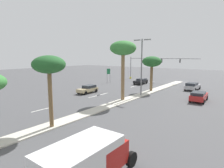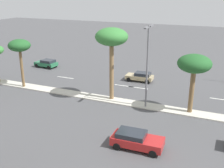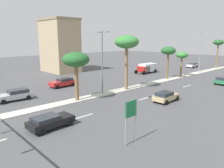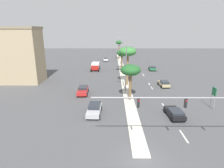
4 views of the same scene
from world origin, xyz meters
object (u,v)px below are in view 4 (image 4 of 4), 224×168
object	(u,v)px
street_lamp_right	(126,65)
box_truck	(96,66)
directional_road_sign	(214,94)
palm_tree_rear	(122,55)
palm_tree_mid	(128,52)
sedan_black_near	(175,113)
sedan_white_inboard	(106,59)
sedan_green_outboard	(152,68)
sedan_red_far	(83,90)
palm_tree_left	(131,71)
palm_tree_right	(122,53)
commercial_building	(19,55)
sedan_silver_leading	(94,109)
palm_tree_trailing	(119,43)
sedan_tan_center	(164,83)
street_lamp_mid	(121,49)

from	to	relation	value
street_lamp_right	box_truck	size ratio (longest dim) A/B	1.59
directional_road_sign	palm_tree_rear	xyz separation A→B (m)	(-13.11, 30.53, 2.02)
palm_tree_mid	sedan_black_near	xyz separation A→B (m)	(5.69, -16.18, -6.68)
street_lamp_right	sedan_black_near	distance (m)	14.15
sedan_white_inboard	sedan_green_outboard	bearing A→B (deg)	-49.97
directional_road_sign	sedan_white_inboard	xyz separation A→B (m)	(-18.87, 47.06, -1.75)
sedan_red_far	sedan_black_near	distance (m)	17.84
sedan_black_near	street_lamp_right	bearing A→B (deg)	118.29
palm_tree_left	palm_tree_right	bearing A→B (deg)	91.47
palm_tree_right	sedan_black_near	world-z (taller)	palm_tree_right
commercial_building	sedan_green_outboard	bearing A→B (deg)	21.57
sedan_white_inboard	sedan_silver_leading	xyz separation A→B (m)	(0.21, -49.27, 0.07)
commercial_building	palm_tree_right	distance (m)	26.28
street_lamp_right	sedan_black_near	bearing A→B (deg)	-61.71
sedan_black_near	sedan_green_outboard	distance (m)	32.41
palm_tree_trailing	sedan_red_far	xyz separation A→B (m)	(-8.34, -43.08, -5.97)
palm_tree_right	sedan_tan_center	bearing A→B (deg)	-57.57
palm_tree_mid	sedan_white_inboard	size ratio (longest dim) A/B	2.01
street_lamp_mid	sedan_silver_leading	bearing A→B (deg)	-97.87
palm_tree_left	palm_tree_rear	bearing A→B (deg)	90.57
commercial_building	sedan_black_near	world-z (taller)	commercial_building
street_lamp_right	street_lamp_mid	distance (m)	30.24
palm_tree_right	sedan_silver_leading	world-z (taller)	palm_tree_right
directional_road_sign	sedan_white_inboard	size ratio (longest dim) A/B	0.82
sedan_red_far	box_truck	distance (m)	22.40
street_lamp_right	box_truck	xyz separation A→B (m)	(-7.97, 20.69, -4.21)
commercial_building	sedan_silver_leading	xyz separation A→B (m)	(18.99, -17.82, -5.65)
sedan_red_far	sedan_black_near	world-z (taller)	sedan_red_far
sedan_red_far	street_lamp_mid	bearing A→B (deg)	74.65
directional_road_sign	palm_tree_left	world-z (taller)	palm_tree_left
palm_tree_left	palm_tree_right	distance (m)	22.04
directional_road_sign	box_truck	distance (m)	36.15
street_lamp_right	palm_tree_rear	bearing A→B (deg)	89.45
palm_tree_mid	street_lamp_mid	xyz separation A→B (m)	(-0.30, 25.79, -1.71)
commercial_building	sedan_red_far	world-z (taller)	commercial_building
sedan_tan_center	sedan_silver_leading	world-z (taller)	sedan_silver_leading
palm_tree_mid	sedan_black_near	bearing A→B (deg)	-70.64
commercial_building	sedan_tan_center	world-z (taller)	commercial_building
sedan_green_outboard	box_truck	bearing A→B (deg)	179.43
sedan_white_inboard	box_truck	size ratio (longest dim) A/B	0.75
commercial_building	palm_tree_right	bearing A→B (deg)	22.66
palm_tree_rear	sedan_tan_center	distance (m)	20.80
palm_tree_left	palm_tree_trailing	world-z (taller)	palm_tree_trailing
street_lamp_mid	palm_tree_rear	bearing A→B (deg)	-90.82
palm_tree_rear	sedan_tan_center	xyz separation A→B (m)	(8.49, -18.62, -3.75)
palm_tree_left	sedan_green_outboard	size ratio (longest dim) A/B	1.60
street_lamp_mid	sedan_white_inboard	bearing A→B (deg)	125.26
commercial_building	sedan_black_near	bearing A→B (deg)	-31.58
sedan_tan_center	sedan_white_inboard	bearing A→B (deg)	112.06
palm_tree_left	sedan_silver_leading	distance (m)	9.46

